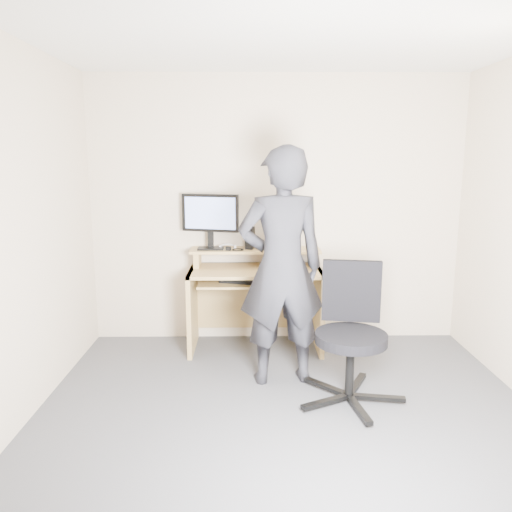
{
  "coord_description": "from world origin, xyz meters",
  "views": [
    {
      "loc": [
        -0.25,
        -2.96,
        1.74
      ],
      "look_at": [
        -0.2,
        1.05,
        0.95
      ],
      "focal_mm": 35.0,
      "sensor_mm": 36.0,
      "label": 1
    }
  ],
  "objects_px": {
    "desk": "(255,288)",
    "person": "(281,267)",
    "monitor": "(210,217)",
    "office_chair": "(351,328)"
  },
  "relations": [
    {
      "from": "desk",
      "to": "office_chair",
      "type": "distance_m",
      "value": 1.26
    },
    {
      "from": "desk",
      "to": "monitor",
      "type": "distance_m",
      "value": 0.79
    },
    {
      "from": "monitor",
      "to": "person",
      "type": "height_order",
      "value": "person"
    },
    {
      "from": "desk",
      "to": "person",
      "type": "bearing_deg",
      "value": -76.21
    },
    {
      "from": "office_chair",
      "to": "person",
      "type": "relative_size",
      "value": 0.53
    },
    {
      "from": "office_chair",
      "to": "person",
      "type": "xyz_separation_m",
      "value": [
        -0.49,
        0.29,
        0.39
      ]
    },
    {
      "from": "office_chair",
      "to": "person",
      "type": "distance_m",
      "value": 0.69
    },
    {
      "from": "person",
      "to": "desk",
      "type": "bearing_deg",
      "value": -84.67
    },
    {
      "from": "monitor",
      "to": "person",
      "type": "bearing_deg",
      "value": -38.49
    },
    {
      "from": "desk",
      "to": "monitor",
      "type": "relative_size",
      "value": 2.28
    }
  ]
}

